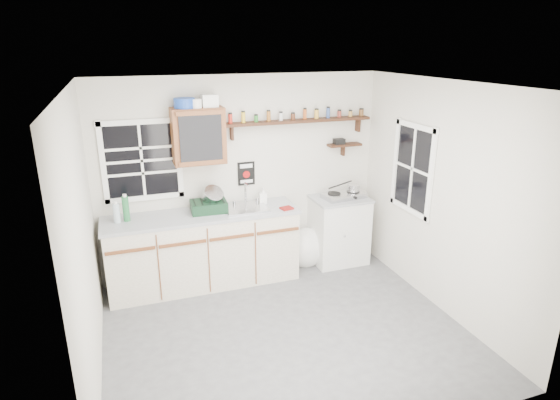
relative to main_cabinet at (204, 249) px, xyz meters
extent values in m
cube|color=#4E4E50|center=(0.58, -1.30, -0.47)|extent=(3.60, 3.20, 0.02)
cube|color=silver|center=(0.58, -1.30, 2.05)|extent=(3.60, 3.20, 0.02)
cube|color=beige|center=(-1.23, -1.30, 0.79)|extent=(0.02, 3.20, 2.50)
cube|color=beige|center=(2.40, -1.30, 0.79)|extent=(0.02, 3.20, 2.50)
cube|color=beige|center=(0.58, 0.31, 0.79)|extent=(3.60, 0.02, 2.50)
cube|color=beige|center=(0.58, -2.91, 0.79)|extent=(3.60, 0.02, 2.50)
cube|color=#B8AC98|center=(0.00, 0.00, -0.02)|extent=(2.27, 0.60, 0.88)
cube|color=#919298|center=(0.00, 0.00, 0.44)|extent=(2.31, 0.62, 0.04)
cube|color=brown|center=(-0.85, -0.31, 0.24)|extent=(0.53, 0.02, 0.03)
cube|color=brown|center=(-0.28, -0.31, 0.24)|extent=(0.53, 0.02, 0.03)
cube|color=brown|center=(0.28, -0.31, 0.24)|extent=(0.53, 0.02, 0.03)
cube|color=brown|center=(0.85, -0.31, 0.24)|extent=(0.53, 0.02, 0.03)
cube|color=silver|center=(1.83, 0.03, -0.02)|extent=(0.70, 0.55, 0.88)
cube|color=#919298|center=(1.83, 0.03, 0.43)|extent=(0.73, 0.57, 0.03)
cube|color=#B4B4B9|center=(0.53, 0.00, 0.46)|extent=(0.52, 0.44, 0.03)
cylinder|color=#B4B4B9|center=(0.58, 0.16, 0.60)|extent=(0.02, 0.02, 0.28)
cylinder|color=#B4B4B9|center=(0.58, 0.10, 0.73)|extent=(0.02, 0.14, 0.02)
cube|color=#612F18|center=(0.03, 0.15, 1.36)|extent=(0.60, 0.30, 0.65)
cube|color=black|center=(0.03, -0.01, 1.36)|extent=(0.48, 0.02, 0.52)
cylinder|color=#1B43AF|center=(-0.10, 0.15, 1.74)|extent=(0.24, 0.24, 0.11)
cube|color=white|center=(0.19, 0.15, 1.76)|extent=(0.18, 0.15, 0.14)
cylinder|color=white|center=(0.02, 0.10, 1.74)|extent=(0.12, 0.12, 0.10)
cube|color=black|center=(1.31, 0.21, 1.46)|extent=(1.91, 0.18, 0.04)
cube|color=black|center=(0.45, 0.25, 1.36)|extent=(0.03, 0.10, 0.18)
cube|color=black|center=(2.17, 0.25, 1.36)|extent=(0.03, 0.10, 0.18)
cylinder|color=red|center=(0.43, 0.21, 1.53)|extent=(0.05, 0.05, 0.11)
cylinder|color=black|center=(0.43, 0.21, 1.59)|extent=(0.04, 0.04, 0.02)
cylinder|color=gold|center=(0.59, 0.21, 1.54)|extent=(0.05, 0.05, 0.12)
cylinder|color=black|center=(0.59, 0.21, 1.61)|extent=(0.04, 0.04, 0.02)
cylinder|color=#267226|center=(0.75, 0.21, 1.52)|extent=(0.05, 0.05, 0.08)
cylinder|color=black|center=(0.75, 0.21, 1.56)|extent=(0.04, 0.04, 0.02)
cylinder|color=#99591E|center=(0.91, 0.21, 1.54)|extent=(0.05, 0.05, 0.12)
cylinder|color=black|center=(0.91, 0.21, 1.60)|extent=(0.04, 0.04, 0.02)
cylinder|color=silver|center=(1.07, 0.21, 1.52)|extent=(0.05, 0.05, 0.09)
cylinder|color=black|center=(1.07, 0.21, 1.58)|extent=(0.05, 0.05, 0.02)
cylinder|color=#4C2614|center=(1.23, 0.21, 1.51)|extent=(0.05, 0.05, 0.08)
cylinder|color=black|center=(1.23, 0.21, 1.56)|extent=(0.05, 0.05, 0.02)
cylinder|color=#B24C19|center=(1.39, 0.21, 1.54)|extent=(0.04, 0.04, 0.12)
cylinder|color=black|center=(1.39, 0.21, 1.61)|extent=(0.04, 0.04, 0.02)
cylinder|color=gold|center=(1.55, 0.21, 1.53)|extent=(0.06, 0.06, 0.11)
cylinder|color=black|center=(1.55, 0.21, 1.59)|extent=(0.05, 0.05, 0.02)
cylinder|color=#334C8C|center=(1.71, 0.21, 1.54)|extent=(0.05, 0.05, 0.13)
cylinder|color=black|center=(1.71, 0.21, 1.61)|extent=(0.04, 0.04, 0.02)
cylinder|color=maroon|center=(1.87, 0.21, 1.52)|extent=(0.05, 0.05, 0.08)
cylinder|color=black|center=(1.87, 0.21, 1.57)|extent=(0.05, 0.05, 0.02)
cylinder|color=#BF8C3F|center=(2.03, 0.21, 1.51)|extent=(0.05, 0.05, 0.07)
cylinder|color=black|center=(2.03, 0.21, 1.55)|extent=(0.05, 0.05, 0.02)
cylinder|color=brown|center=(2.19, 0.21, 1.52)|extent=(0.06, 0.06, 0.09)
cylinder|color=black|center=(2.19, 0.21, 1.57)|extent=(0.05, 0.05, 0.02)
cube|color=black|center=(1.96, 0.22, 1.11)|extent=(0.45, 0.15, 0.03)
cube|color=black|center=(1.96, 0.26, 1.03)|extent=(0.03, 0.08, 0.14)
cube|color=black|center=(1.88, 0.22, 1.16)|extent=(0.14, 0.10, 0.07)
cube|color=black|center=(0.63, 0.29, 0.82)|extent=(0.22, 0.01, 0.30)
cube|color=white|center=(0.63, 0.28, 0.92)|extent=(0.16, 0.00, 0.05)
cylinder|color=#A50C0C|center=(0.63, 0.28, 0.81)|extent=(0.09, 0.01, 0.09)
cube|color=white|center=(0.63, 0.28, 0.72)|extent=(0.16, 0.00, 0.04)
cube|color=black|center=(-0.62, 0.29, 1.09)|extent=(0.85, 0.02, 0.90)
cube|color=white|center=(-0.62, 0.29, 1.09)|extent=(0.93, 0.03, 0.98)
cube|color=black|center=(2.37, -0.75, 0.99)|extent=(0.02, 0.70, 1.00)
cube|color=white|center=(2.37, -0.75, 0.99)|extent=(0.03, 0.78, 1.08)
cylinder|color=silver|center=(-0.95, 0.03, 0.57)|extent=(0.07, 0.07, 0.22)
cylinder|color=white|center=(-0.95, 0.03, 0.70)|extent=(0.04, 0.04, 0.03)
cylinder|color=#25713A|center=(-0.85, 0.05, 0.60)|extent=(0.08, 0.08, 0.29)
cylinder|color=white|center=(-0.85, 0.05, 0.76)|extent=(0.04, 0.04, 0.03)
cube|color=black|center=(0.10, 0.05, 0.52)|extent=(0.44, 0.34, 0.13)
cylinder|color=#B4B4B9|center=(0.15, 0.05, 0.65)|extent=(0.30, 0.32, 0.26)
imported|color=silver|center=(0.80, 0.13, 0.56)|extent=(0.11, 0.11, 0.21)
cube|color=maroon|center=(1.01, -0.19, 0.47)|extent=(0.17, 0.15, 0.02)
cube|color=#B4B4B9|center=(1.88, 0.01, 0.48)|extent=(0.58, 0.36, 0.07)
cylinder|color=black|center=(1.74, 0.01, 0.52)|extent=(0.17, 0.17, 0.01)
cylinder|color=black|center=(2.01, 0.01, 0.52)|extent=(0.17, 0.17, 0.01)
cylinder|color=#B4B4B9|center=(2.01, 0.01, 0.57)|extent=(0.16, 0.16, 0.10)
cylinder|color=black|center=(1.86, 0.08, 0.61)|extent=(0.25, 0.22, 0.16)
ellipsoid|color=white|center=(1.38, 0.09, -0.24)|extent=(0.47, 0.43, 0.50)
cone|color=white|center=(1.40, 0.09, -0.01)|extent=(0.14, 0.14, 0.14)
camera|label=1|loc=(-0.85, -5.23, 2.39)|focal=30.00mm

